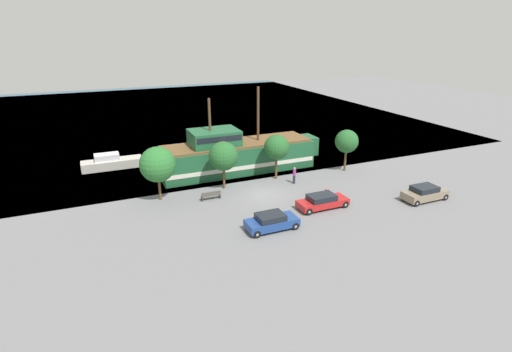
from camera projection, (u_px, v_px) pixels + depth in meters
ground_plane at (263, 194)px, 39.42m from camera, size 160.00×160.00×0.00m
water_surface at (169, 113)px, 77.25m from camera, size 80.00×80.00×0.00m
pirate_ship at (236, 154)px, 45.27m from camera, size 18.77×4.82×9.38m
moored_boat_dockside at (288, 141)px, 56.33m from camera, size 6.72×1.88×1.34m
moored_boat_outer at (111, 163)px, 46.49m from camera, size 6.78×1.96×1.78m
parked_car_curb_front at (272, 222)px, 32.24m from camera, size 4.27×1.93×1.37m
parked_car_curb_mid at (425, 193)px, 37.77m from camera, size 4.43×1.89×1.44m
parked_car_curb_rear at (322, 201)px, 36.11m from camera, size 4.71×1.84×1.31m
fire_hydrant at (326, 192)px, 38.75m from camera, size 0.42×0.25×0.76m
bench_promenade_east at (211, 195)px, 37.94m from camera, size 1.88×0.45×0.85m
pedestrian_walking_near at (294, 175)px, 41.80m from camera, size 0.32×0.32×1.80m
tree_row_east at (158, 165)px, 36.89m from camera, size 3.34×3.34×5.21m
tree_row_mideast at (223, 156)px, 39.68m from camera, size 2.94×2.94×4.90m
tree_row_midwest at (277, 147)px, 42.25m from camera, size 2.68×2.68×4.90m
tree_row_west at (347, 141)px, 44.74m from camera, size 2.61×2.61×4.78m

